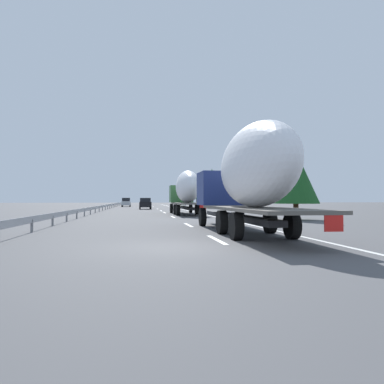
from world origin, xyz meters
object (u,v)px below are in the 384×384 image
(car_yellow_coupe, at_px, (145,202))
(road_sign, at_px, (186,195))
(truck_lead, at_px, (186,190))
(car_black_suv, at_px, (145,203))
(truck_trailing, at_px, (247,175))
(car_silver_hatch, at_px, (126,202))

(car_yellow_coupe, distance_m, road_sign, 27.99)
(truck_lead, bearing_deg, car_black_suv, 9.95)
(truck_lead, distance_m, car_black_suv, 21.90)
(truck_lead, relative_size, road_sign, 3.82)
(truck_trailing, bearing_deg, car_black_suv, 5.04)
(truck_trailing, distance_m, car_black_suv, 43.02)
(road_sign, bearing_deg, car_black_suv, 116.87)
(truck_trailing, xyz_separation_m, car_silver_hatch, (63.49, 7.47, -1.66))
(car_black_suv, bearing_deg, car_yellow_coupe, -0.78)
(truck_trailing, bearing_deg, car_silver_hatch, 6.71)
(truck_lead, relative_size, car_yellow_coupe, 2.88)
(car_silver_hatch, height_order, road_sign, road_sign)
(truck_lead, bearing_deg, truck_trailing, 180.00)
(car_silver_hatch, height_order, car_black_suv, car_silver_hatch)
(car_yellow_coupe, height_order, car_black_suv, car_yellow_coupe)
(truck_trailing, height_order, car_yellow_coupe, truck_trailing)
(car_black_suv, height_order, road_sign, road_sign)
(truck_lead, height_order, car_silver_hatch, truck_lead)
(car_yellow_coupe, bearing_deg, truck_lead, -176.32)
(truck_lead, relative_size, car_black_suv, 3.00)
(car_silver_hatch, bearing_deg, car_black_suv, -169.88)
(truck_trailing, distance_m, car_silver_hatch, 63.95)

